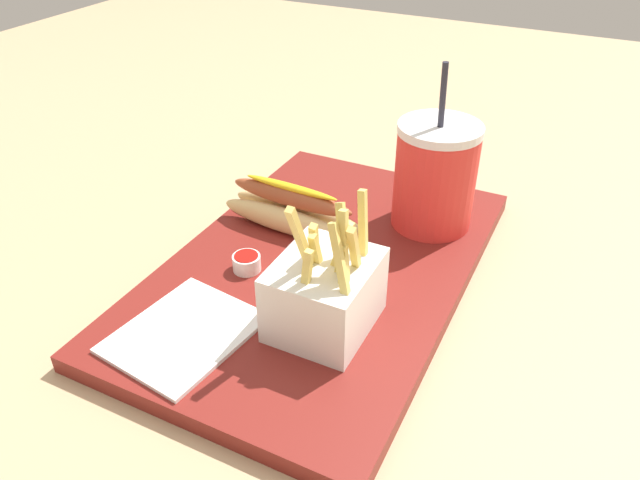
# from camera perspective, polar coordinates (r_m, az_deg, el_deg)

# --- Properties ---
(ground_plane) EXTENTS (2.40, 2.40, 0.02)m
(ground_plane) POSITION_cam_1_polar(r_m,az_deg,el_deg) (0.71, 0.00, -4.01)
(ground_plane) COLOR tan
(food_tray) EXTENTS (0.49, 0.31, 0.02)m
(food_tray) POSITION_cam_1_polar(r_m,az_deg,el_deg) (0.70, 0.00, -2.72)
(food_tray) COLOR maroon
(food_tray) RESTS_ON ground_plane
(soda_cup) EXTENTS (0.10, 0.10, 0.20)m
(soda_cup) POSITION_cam_1_polar(r_m,az_deg,el_deg) (0.75, 10.63, 5.89)
(soda_cup) COLOR red
(soda_cup) RESTS_ON food_tray
(fries_basket) EXTENTS (0.10, 0.09, 0.15)m
(fries_basket) POSITION_cam_1_polar(r_m,az_deg,el_deg) (0.59, 0.49, -4.89)
(fries_basket) COLOR white
(fries_basket) RESTS_ON food_tray
(hot_dog_1) EXTENTS (0.06, 0.18, 0.06)m
(hot_dog_1) POSITION_cam_1_polar(r_m,az_deg,el_deg) (0.75, -2.66, 2.74)
(hot_dog_1) COLOR #DBB775
(hot_dog_1) RESTS_ON food_tray
(ketchup_cup_1) EXTENTS (0.03, 0.03, 0.02)m
(ketchup_cup_1) POSITION_cam_1_polar(r_m,az_deg,el_deg) (0.68, -6.82, -2.02)
(ketchup_cup_1) COLOR white
(ketchup_cup_1) RESTS_ON food_tray
(napkin_stack) EXTENTS (0.15, 0.13, 0.00)m
(napkin_stack) POSITION_cam_1_polar(r_m,az_deg,el_deg) (0.61, -12.47, -8.45)
(napkin_stack) COLOR white
(napkin_stack) RESTS_ON food_tray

